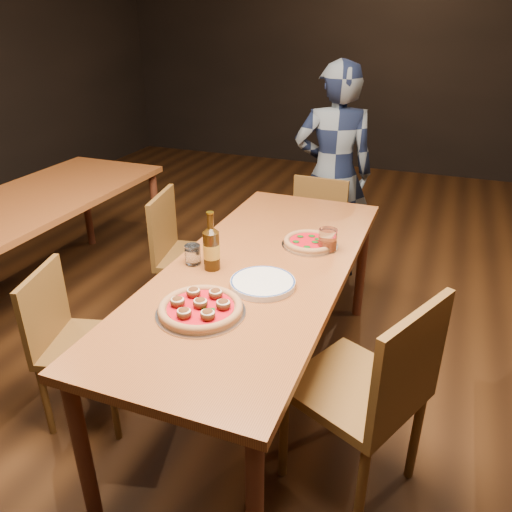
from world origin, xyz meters
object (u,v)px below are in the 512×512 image
(chair_main_e, at_px, (355,387))
(table_left, at_px, (27,211))
(water_glass, at_px, (193,254))
(diner, at_px, (333,174))
(chair_main_sw, at_px, (194,257))
(plate_stack, at_px, (263,283))
(chair_main_nw, at_px, (87,344))
(beer_bottle, at_px, (212,249))
(amber_glass, at_px, (328,240))
(pizza_meatball, at_px, (201,308))
(pizza_margherita, at_px, (310,242))
(chair_end, at_px, (311,238))
(table_main, at_px, (260,278))

(chair_main_e, bearing_deg, table_left, -82.00)
(water_glass, bearing_deg, diner, 79.13)
(chair_main_sw, relative_size, chair_main_e, 0.91)
(table_left, distance_m, plate_stack, 1.85)
(chair_main_nw, bearing_deg, water_glass, -65.07)
(table_left, xyz_separation_m, beer_bottle, (1.51, -0.41, 0.17))
(water_glass, relative_size, diner, 0.06)
(chair_main_sw, bearing_deg, beer_bottle, -155.86)
(chair_main_nw, xyz_separation_m, amber_glass, (0.96, 0.71, 0.40))
(chair_main_e, distance_m, beer_bottle, 0.86)
(table_left, xyz_separation_m, pizza_meatball, (1.63, -0.77, 0.10))
(chair_main_nw, xyz_separation_m, chair_main_e, (1.25, 0.07, 0.08))
(pizza_meatball, xyz_separation_m, diner, (0.07, 1.95, 0.00))
(pizza_margherita, bearing_deg, diner, 97.59)
(chair_end, distance_m, diner, 0.51)
(chair_main_sw, distance_m, amber_glass, 1.00)
(chair_main_e, height_order, beer_bottle, beer_bottle)
(beer_bottle, height_order, water_glass, beer_bottle)
(pizza_meatball, bearing_deg, chair_main_sw, 119.63)
(chair_main_e, distance_m, pizza_margherita, 0.82)
(table_left, height_order, diner, diner)
(chair_main_nw, height_order, beer_bottle, beer_bottle)
(table_main, relative_size, diner, 1.29)
(pizza_meatball, relative_size, diner, 0.23)
(plate_stack, bearing_deg, pizza_meatball, -117.69)
(chair_main_e, bearing_deg, pizza_margherita, -125.48)
(water_glass, distance_m, amber_glass, 0.67)
(table_left, bearing_deg, chair_end, 26.37)
(pizza_meatball, bearing_deg, table_left, 154.62)
(pizza_margherita, height_order, water_glass, water_glass)
(table_main, relative_size, plate_stack, 7.08)
(table_left, height_order, pizza_meatball, pizza_meatball)
(chair_main_e, xyz_separation_m, beer_bottle, (-0.74, 0.26, 0.36))
(chair_end, relative_size, diner, 0.53)
(chair_main_nw, xyz_separation_m, pizza_meatball, (0.64, -0.04, 0.36))
(chair_main_sw, height_order, chair_main_e, chair_main_e)
(table_main, xyz_separation_m, chair_main_e, (0.54, -0.37, -0.19))
(chair_main_sw, bearing_deg, pizza_margherita, -116.74)
(chair_main_e, bearing_deg, plate_stack, -87.57)
(chair_main_nw, distance_m, chair_main_sw, 0.97)
(pizza_margherita, bearing_deg, water_glass, -139.20)
(diner, bearing_deg, amber_glass, 83.70)
(water_glass, bearing_deg, chair_main_nw, -139.99)
(table_main, height_order, pizza_meatball, pizza_meatball)
(pizza_meatball, height_order, amber_glass, amber_glass)
(amber_glass, relative_size, diner, 0.07)
(chair_end, bearing_deg, diner, 84.03)
(table_main, distance_m, beer_bottle, 0.28)
(pizza_margherita, height_order, amber_glass, amber_glass)
(chair_main_nw, distance_m, amber_glass, 1.26)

